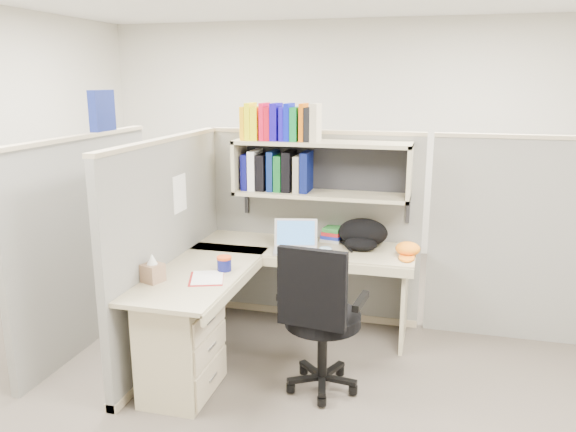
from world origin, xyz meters
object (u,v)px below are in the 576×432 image
(desk, at_px, (219,318))
(backpack, at_px, (362,234))
(snack_canister, at_px, (224,263))
(laptop, at_px, (295,237))
(task_chair, at_px, (320,341))

(desk, distance_m, backpack, 1.32)
(desk, height_order, snack_canister, snack_canister)
(laptop, distance_m, backpack, 0.53)
(backpack, distance_m, task_chair, 1.08)
(task_chair, bearing_deg, snack_canister, 165.60)
(desk, xyz_separation_m, task_chair, (0.72, -0.04, -0.07))
(snack_canister, xyz_separation_m, task_chair, (0.73, -0.19, -0.41))
(desk, bearing_deg, backpack, 47.24)
(laptop, relative_size, backpack, 0.87)
(desk, height_order, laptop, laptop)
(backpack, bearing_deg, task_chair, -106.60)
(backpack, height_order, snack_canister, backpack)
(desk, distance_m, task_chair, 0.73)
(desk, xyz_separation_m, backpack, (0.85, 0.92, 0.41))
(laptop, bearing_deg, task_chair, -76.91)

